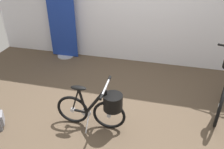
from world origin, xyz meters
TOP-DOWN VIEW (x-y plane):
  - ground_plane at (0.00, 0.00)m, footprint 6.22×6.22m
  - floor_banner_stand at (-1.55, 1.63)m, footprint 0.60×0.36m
  - folding_bike_foreground at (-0.16, -0.35)m, footprint 0.99×0.53m

SIDE VIEW (x-z plane):
  - ground_plane at x=0.00m, z-range 0.00..0.00m
  - folding_bike_foreground at x=-0.16m, z-range 0.00..0.71m
  - floor_banner_stand at x=-1.55m, z-range -0.09..1.74m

